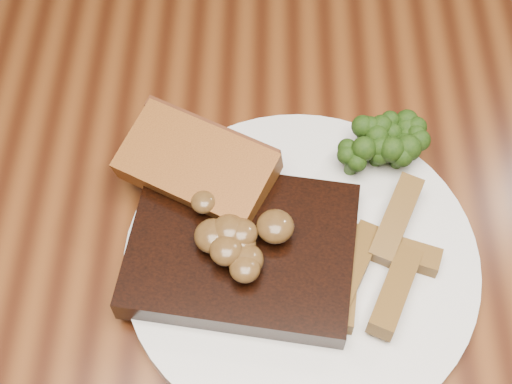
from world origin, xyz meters
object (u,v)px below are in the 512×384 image
at_px(dining_table, 274,244).
at_px(plate, 301,261).
at_px(steak, 242,250).
at_px(potato_wedges, 375,269).
at_px(garlic_bread, 199,180).

xyz_separation_m(dining_table, plate, (0.02, -0.07, 0.10)).
bearing_deg(dining_table, plate, -73.89).
bearing_deg(steak, dining_table, 75.29).
bearing_deg(potato_wedges, plate, 165.34).
relative_size(plate, steak, 1.63).
distance_m(steak, garlic_bread, 0.07).
bearing_deg(plate, potato_wedges, -14.66).
bearing_deg(potato_wedges, garlic_bread, 150.87).
xyz_separation_m(dining_table, potato_wedges, (0.07, -0.08, 0.12)).
distance_m(dining_table, steak, 0.14).
bearing_deg(potato_wedges, steak, 172.08).
relative_size(steak, potato_wedges, 1.76).
bearing_deg(garlic_bread, dining_table, 29.63).
bearing_deg(plate, dining_table, 106.11).
distance_m(steak, potato_wedges, 0.10).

